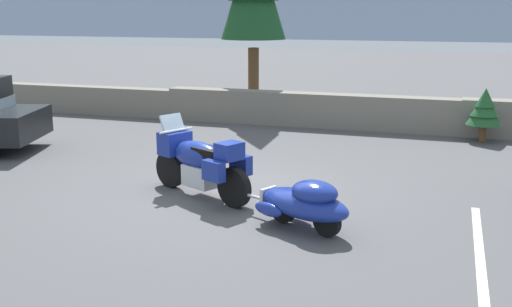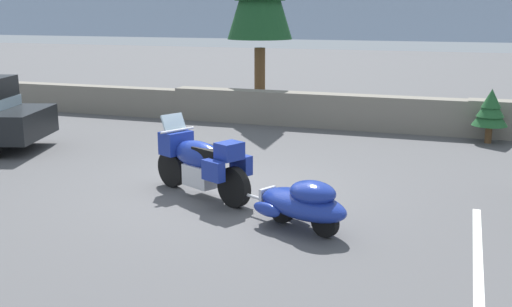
% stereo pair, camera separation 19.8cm
% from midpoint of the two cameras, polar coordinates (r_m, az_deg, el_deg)
% --- Properties ---
extents(ground_plane, '(80.00, 80.00, 0.00)m').
position_cam_midpoint_polar(ground_plane, '(10.75, -2.49, -3.42)').
color(ground_plane, '#4C4C4F').
extents(stone_guard_wall, '(24.00, 0.59, 0.94)m').
position_cam_midpoint_polar(stone_guard_wall, '(16.50, 7.79, 3.97)').
color(stone_guard_wall, slate).
rests_on(stone_guard_wall, ground).
extents(touring_motorcycle, '(2.13, 1.34, 1.33)m').
position_cam_midpoint_polar(touring_motorcycle, '(10.25, -4.70, -0.67)').
color(touring_motorcycle, black).
rests_on(touring_motorcycle, ground).
extents(car_shaped_trailer, '(2.13, 1.30, 0.76)m').
position_cam_midpoint_polar(car_shaped_trailer, '(8.73, 5.13, -4.62)').
color(car_shaped_trailer, black).
rests_on(car_shaped_trailer, ground).
extents(pine_sapling_near, '(0.83, 0.83, 1.30)m').
position_cam_midpoint_polar(pine_sapling_near, '(15.44, 21.57, 3.89)').
color(pine_sapling_near, brown).
rests_on(pine_sapling_near, ground).
extents(parking_stripe_marker, '(0.12, 3.60, 0.01)m').
position_cam_midpoint_polar(parking_stripe_marker, '(8.64, 20.78, -8.53)').
color(parking_stripe_marker, silver).
rests_on(parking_stripe_marker, ground).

